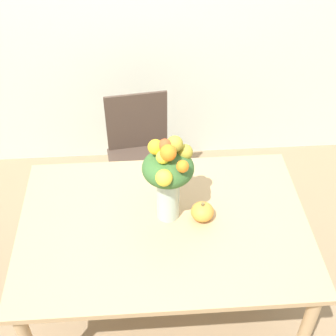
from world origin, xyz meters
name	(u,v)px	position (x,y,z in m)	size (l,w,h in m)	color
ground_plane	(164,307)	(0.00, 0.00, 0.00)	(12.00, 12.00, 0.00)	#8E7556
dining_table	(164,235)	(0.00, 0.00, 0.64)	(1.40, 0.96, 0.73)	tan
flower_vase	(168,175)	(0.03, 0.05, 1.00)	(0.24, 0.26, 0.47)	#B2CCBC
pumpkin	(202,212)	(0.19, 0.02, 0.77)	(0.11, 0.11, 0.10)	gold
dining_chair_near_window	(141,158)	(-0.10, 0.83, 0.46)	(0.47, 0.47, 0.86)	#47382D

